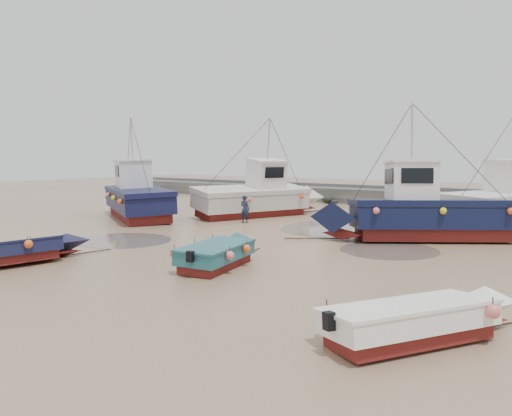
{
  "coord_description": "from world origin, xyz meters",
  "views": [
    {
      "loc": [
        13.82,
        -15.55,
        3.87
      ],
      "look_at": [
        0.07,
        3.46,
        1.4
      ],
      "focal_mm": 35.0,
      "sensor_mm": 36.0,
      "label": 1
    }
  ],
  "objects_px": {
    "dinghy_1": "(5,250)",
    "dinghy_2": "(221,250)",
    "cabin_boat_0": "(137,197)",
    "person": "(245,223)",
    "dinghy_3": "(425,316)",
    "cabin_boat_2": "(419,212)",
    "cabin_boat_3": "(506,202)",
    "cabin_boat_1": "(259,195)"
  },
  "relations": [
    {
      "from": "dinghy_2",
      "to": "dinghy_3",
      "type": "distance_m",
      "value": 8.61
    },
    {
      "from": "cabin_boat_2",
      "to": "cabin_boat_3",
      "type": "bearing_deg",
      "value": -50.95
    },
    {
      "from": "dinghy_2",
      "to": "cabin_boat_3",
      "type": "distance_m",
      "value": 18.26
    },
    {
      "from": "cabin_boat_0",
      "to": "dinghy_1",
      "type": "bearing_deg",
      "value": -119.08
    },
    {
      "from": "dinghy_3",
      "to": "cabin_boat_3",
      "type": "height_order",
      "value": "cabin_boat_3"
    },
    {
      "from": "cabin_boat_0",
      "to": "cabin_boat_1",
      "type": "xyz_separation_m",
      "value": [
        5.9,
        5.04,
        0.02
      ]
    },
    {
      "from": "cabin_boat_2",
      "to": "person",
      "type": "relative_size",
      "value": 5.87
    },
    {
      "from": "dinghy_1",
      "to": "cabin_boat_3",
      "type": "bearing_deg",
      "value": 69.58
    },
    {
      "from": "cabin_boat_3",
      "to": "person",
      "type": "height_order",
      "value": "cabin_boat_3"
    },
    {
      "from": "dinghy_2",
      "to": "cabin_boat_3",
      "type": "height_order",
      "value": "cabin_boat_3"
    },
    {
      "from": "cabin_boat_0",
      "to": "person",
      "type": "height_order",
      "value": "cabin_boat_0"
    },
    {
      "from": "dinghy_2",
      "to": "person",
      "type": "distance_m",
      "value": 11.39
    },
    {
      "from": "dinghy_2",
      "to": "cabin_boat_2",
      "type": "distance_m",
      "value": 10.25
    },
    {
      "from": "dinghy_3",
      "to": "cabin_boat_1",
      "type": "xyz_separation_m",
      "value": [
        -15.51,
        15.77,
        0.77
      ]
    },
    {
      "from": "dinghy_3",
      "to": "cabin_boat_2",
      "type": "bearing_deg",
      "value": 139.38
    },
    {
      "from": "cabin_boat_3",
      "to": "person",
      "type": "relative_size",
      "value": 6.45
    },
    {
      "from": "dinghy_1",
      "to": "dinghy_2",
      "type": "distance_m",
      "value": 7.61
    },
    {
      "from": "dinghy_2",
      "to": "cabin_boat_1",
      "type": "relative_size",
      "value": 0.53
    },
    {
      "from": "dinghy_1",
      "to": "dinghy_2",
      "type": "bearing_deg",
      "value": 44.95
    },
    {
      "from": "dinghy_1",
      "to": "cabin_boat_3",
      "type": "distance_m",
      "value": 24.89
    },
    {
      "from": "cabin_boat_0",
      "to": "cabin_boat_1",
      "type": "distance_m",
      "value": 7.76
    },
    {
      "from": "dinghy_3",
      "to": "cabin_boat_0",
      "type": "relative_size",
      "value": 0.52
    },
    {
      "from": "dinghy_1",
      "to": "cabin_boat_2",
      "type": "distance_m",
      "value": 17.17
    },
    {
      "from": "cabin_boat_3",
      "to": "dinghy_2",
      "type": "bearing_deg",
      "value": -88.32
    },
    {
      "from": "dinghy_3",
      "to": "person",
      "type": "relative_size",
      "value": 3.42
    },
    {
      "from": "cabin_boat_2",
      "to": "person",
      "type": "distance_m",
      "value": 10.18
    },
    {
      "from": "cabin_boat_2",
      "to": "cabin_boat_0",
      "type": "bearing_deg",
      "value": 61.49
    },
    {
      "from": "dinghy_2",
      "to": "cabin_boat_0",
      "type": "bearing_deg",
      "value": 138.16
    },
    {
      "from": "cabin_boat_1",
      "to": "person",
      "type": "xyz_separation_m",
      "value": [
        1.28,
        -3.19,
        -1.32
      ]
    },
    {
      "from": "cabin_boat_1",
      "to": "cabin_boat_3",
      "type": "distance_m",
      "value": 14.37
    },
    {
      "from": "dinghy_1",
      "to": "cabin_boat_2",
      "type": "bearing_deg",
      "value": 63.39
    },
    {
      "from": "dinghy_1",
      "to": "cabin_boat_0",
      "type": "height_order",
      "value": "cabin_boat_0"
    },
    {
      "from": "dinghy_3",
      "to": "cabin_boat_2",
      "type": "distance_m",
      "value": 13.15
    },
    {
      "from": "dinghy_2",
      "to": "cabin_boat_0",
      "type": "distance_m",
      "value": 15.43
    },
    {
      "from": "dinghy_2",
      "to": "cabin_boat_3",
      "type": "bearing_deg",
      "value": 58.18
    },
    {
      "from": "cabin_boat_2",
      "to": "cabin_boat_3",
      "type": "xyz_separation_m",
      "value": [
        2.31,
        7.7,
        -0.0
      ]
    },
    {
      "from": "person",
      "to": "dinghy_1",
      "type": "bearing_deg",
      "value": 87.61
    },
    {
      "from": "cabin_boat_2",
      "to": "cabin_boat_1",
      "type": "bearing_deg",
      "value": 39.53
    },
    {
      "from": "cabin_boat_1",
      "to": "person",
      "type": "distance_m",
      "value": 3.68
    },
    {
      "from": "cabin_boat_0",
      "to": "cabin_boat_3",
      "type": "distance_m",
      "value": 21.73
    },
    {
      "from": "dinghy_1",
      "to": "cabin_boat_0",
      "type": "bearing_deg",
      "value": 130.09
    },
    {
      "from": "cabin_boat_3",
      "to": "person",
      "type": "xyz_separation_m",
      "value": [
        -12.4,
        -7.58,
        -1.33
      ]
    }
  ]
}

